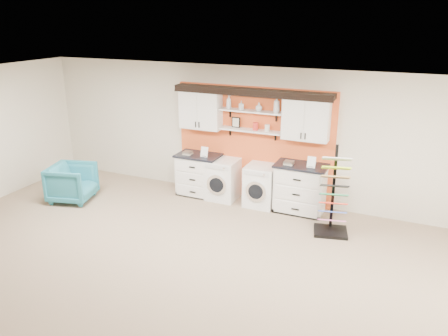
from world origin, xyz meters
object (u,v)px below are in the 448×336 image
at_px(washer, 223,179).
at_px(dryer, 261,185).
at_px(base_cabinet_right, 300,188).
at_px(base_cabinet_left, 199,174).
at_px(sample_rack, 333,206).
at_px(armchair, 72,183).

xyz_separation_m(washer, dryer, (0.87, 0.00, -0.01)).
bearing_deg(base_cabinet_right, washer, -179.89).
height_order(base_cabinet_left, base_cabinet_right, base_cabinet_right).
bearing_deg(base_cabinet_left, washer, -0.33).
xyz_separation_m(base_cabinet_left, sample_rack, (3.02, -0.68, 0.06)).
bearing_deg(base_cabinet_left, sample_rack, -12.63).
xyz_separation_m(base_cabinet_right, armchair, (-4.58, -1.39, -0.10)).
relative_size(base_cabinet_left, sample_rack, 0.58).
distance_m(base_cabinet_right, washer, 1.68).
bearing_deg(armchair, washer, -79.32).
bearing_deg(dryer, sample_rack, -23.12).
height_order(dryer, armchair, dryer).
xyz_separation_m(base_cabinet_left, washer, (0.58, -0.00, -0.02)).
height_order(washer, dryer, washer).
bearing_deg(base_cabinet_left, armchair, -149.10).
xyz_separation_m(washer, armchair, (-2.90, -1.38, -0.04)).
relative_size(washer, armchair, 1.01).
bearing_deg(washer, base_cabinet_left, 179.67).
bearing_deg(washer, sample_rack, -15.42).
xyz_separation_m(sample_rack, armchair, (-5.34, -0.71, -0.13)).
xyz_separation_m(base_cabinet_right, washer, (-1.68, -0.00, -0.06)).
relative_size(base_cabinet_left, armchair, 1.08).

